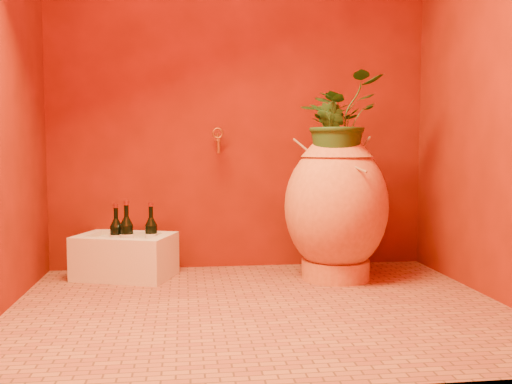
{
  "coord_description": "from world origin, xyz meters",
  "views": [
    {
      "loc": [
        -0.37,
        -2.8,
        0.81
      ],
      "look_at": [
        0.03,
        0.35,
        0.55
      ],
      "focal_mm": 40.0,
      "sensor_mm": 36.0,
      "label": 1
    }
  ],
  "objects": [
    {
      "name": "floor",
      "position": [
        0.0,
        0.0,
        0.0
      ],
      "size": [
        2.5,
        2.5,
        0.0
      ],
      "primitive_type": "plane",
      "color": "#985231",
      "rests_on": "ground"
    },
    {
      "name": "wine_bottle_c",
      "position": [
        -0.79,
        0.72,
        0.26
      ],
      "size": [
        0.08,
        0.08,
        0.32
      ],
      "color": "black",
      "rests_on": "stone_basin"
    },
    {
      "name": "amphora",
      "position": [
        0.54,
        0.55,
        0.45
      ],
      "size": [
        0.79,
        0.79,
        0.9
      ],
      "rotation": [
        0.0,
        0.0,
        -0.32
      ],
      "color": "orange",
      "rests_on": "floor"
    },
    {
      "name": "wall_back",
      "position": [
        0.0,
        1.0,
        1.25
      ],
      "size": [
        2.5,
        0.02,
        2.5
      ],
      "primitive_type": "cube",
      "color": "#5C1305",
      "rests_on": "ground"
    },
    {
      "name": "wall_tap",
      "position": [
        -0.15,
        0.92,
        0.85
      ],
      "size": [
        0.07,
        0.15,
        0.17
      ],
      "color": "#A16F25",
      "rests_on": "wall_back"
    },
    {
      "name": "wine_bottle_a",
      "position": [
        -0.72,
        0.68,
        0.27
      ],
      "size": [
        0.08,
        0.08,
        0.34
      ],
      "color": "black",
      "rests_on": "stone_basin"
    },
    {
      "name": "wall_right",
      "position": [
        1.25,
        0.0,
        1.25
      ],
      "size": [
        0.02,
        2.0,
        2.5
      ],
      "primitive_type": "cube",
      "color": "#5C1305",
      "rests_on": "ground"
    },
    {
      "name": "wine_bottle_b",
      "position": [
        -0.58,
        0.73,
        0.26
      ],
      "size": [
        0.08,
        0.08,
        0.32
      ],
      "color": "black",
      "rests_on": "stone_basin"
    },
    {
      "name": "plant_side",
      "position": [
        0.49,
        0.52,
        0.89
      ],
      "size": [
        0.23,
        0.25,
        0.36
      ],
      "primitive_type": "imported",
      "rotation": [
        0.0,
        0.0,
        -1.1
      ],
      "color": "#204719",
      "rests_on": "amphora"
    },
    {
      "name": "stone_basin",
      "position": [
        -0.74,
        0.75,
        0.13
      ],
      "size": [
        0.66,
        0.56,
        0.27
      ],
      "rotation": [
        0.0,
        0.0,
        -0.33
      ],
      "color": "beige",
      "rests_on": "floor"
    },
    {
      "name": "plant_main",
      "position": [
        0.55,
        0.54,
        0.96
      ],
      "size": [
        0.65,
        0.63,
        0.55
      ],
      "primitive_type": "imported",
      "rotation": [
        0.0,
        0.0,
        0.55
      ],
      "color": "#204719",
      "rests_on": "amphora"
    }
  ]
}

